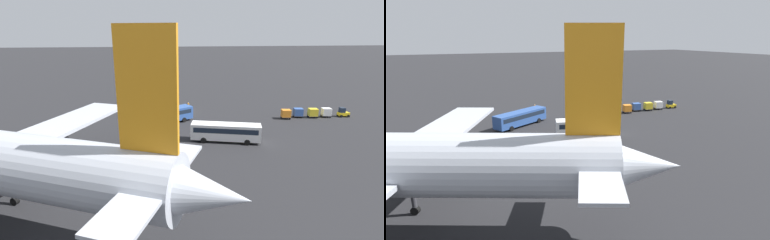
% 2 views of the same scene
% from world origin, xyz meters
% --- Properties ---
extents(ground_plane, '(600.00, 600.00, 0.00)m').
position_xyz_m(ground_plane, '(0.00, 0.00, 0.00)').
color(ground_plane, '#232326').
extents(shuttle_bus_near, '(12.28, 8.61, 3.10)m').
position_xyz_m(shuttle_bus_near, '(4.89, 8.84, 1.87)').
color(shuttle_bus_near, '#2D5199').
rests_on(shuttle_bus_near, ground).
extents(shuttle_bus_far, '(12.35, 5.83, 3.20)m').
position_xyz_m(shuttle_bus_far, '(-5.27, 20.58, 1.92)').
color(shuttle_bus_far, white).
rests_on(shuttle_bus_far, ground).
extents(baggage_tug, '(2.45, 1.71, 2.10)m').
position_xyz_m(baggage_tug, '(-35.25, 8.36, 0.94)').
color(baggage_tug, gold).
rests_on(baggage_tug, ground).
extents(worker_person, '(0.38, 0.38, 1.74)m').
position_xyz_m(worker_person, '(-1.24, -2.48, 0.87)').
color(worker_person, '#1E1E2D').
rests_on(worker_person, ground).
extents(cargo_cart_white, '(2.22, 1.96, 2.06)m').
position_xyz_m(cargo_cart_white, '(-31.26, 8.26, 1.19)').
color(cargo_cart_white, '#38383D').
rests_on(cargo_cart_white, ground).
extents(cargo_cart_yellow, '(2.22, 1.96, 2.06)m').
position_xyz_m(cargo_cart_yellow, '(-28.07, 8.28, 1.19)').
color(cargo_cart_yellow, '#38383D').
rests_on(cargo_cart_yellow, ground).
extents(cargo_cart_blue, '(2.22, 1.96, 2.06)m').
position_xyz_m(cargo_cart_blue, '(-24.89, 7.69, 1.19)').
color(cargo_cart_blue, '#38383D').
rests_on(cargo_cart_blue, ground).
extents(cargo_cart_orange, '(2.22, 1.96, 2.06)m').
position_xyz_m(cargo_cart_orange, '(-21.70, 8.44, 1.19)').
color(cargo_cart_orange, '#38383D').
rests_on(cargo_cart_orange, ground).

